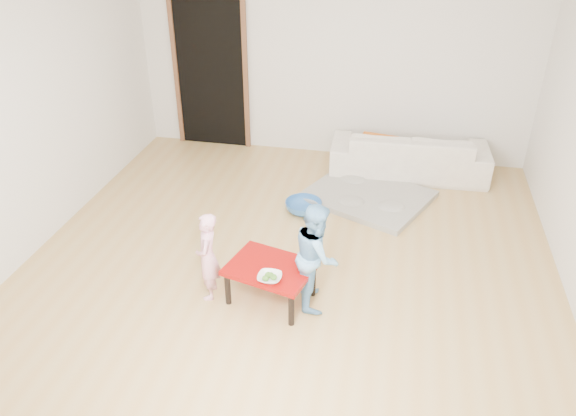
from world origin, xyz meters
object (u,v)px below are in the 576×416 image
(sofa, at_px, (409,153))
(basin, at_px, (303,207))
(child_pink, at_px, (208,257))
(child_blue, at_px, (317,255))
(bowl, at_px, (270,278))
(red_table, at_px, (271,283))

(sofa, xyz_separation_m, basin, (-1.10, -1.20, -0.21))
(child_pink, bearing_deg, child_blue, 85.88)
(basin, bearing_deg, sofa, 47.54)
(child_pink, height_order, child_blue, child_blue)
(sofa, relative_size, bowl, 9.62)
(sofa, relative_size, child_blue, 1.98)
(sofa, distance_m, bowl, 3.12)
(sofa, xyz_separation_m, red_table, (-1.10, -2.74, -0.10))
(bowl, bearing_deg, sofa, 70.07)
(sofa, xyz_separation_m, child_pink, (-1.64, -2.79, 0.13))
(bowl, height_order, basin, bowl)
(bowl, relative_size, child_pink, 0.24)
(red_table, height_order, child_blue, child_blue)
(sofa, bearing_deg, red_table, 65.55)
(bowl, xyz_separation_m, child_blue, (0.34, 0.25, 0.10))
(sofa, bearing_deg, basin, 44.99)
(red_table, distance_m, basin, 1.54)
(bowl, bearing_deg, child_blue, 36.54)
(red_table, relative_size, child_blue, 0.74)
(sofa, relative_size, child_pink, 2.33)
(sofa, height_order, red_table, sofa)
(basin, bearing_deg, red_table, -90.08)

